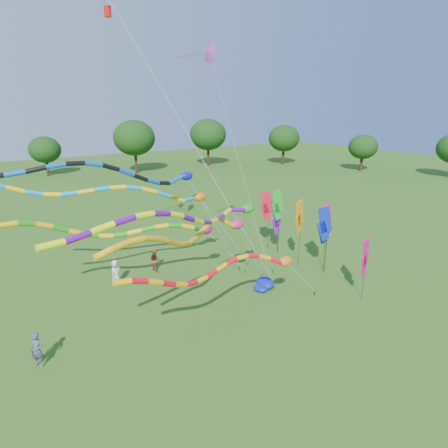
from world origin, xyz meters
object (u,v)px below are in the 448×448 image
person_b (37,350)px  person_c (155,260)px  person_a (116,272)px  tube_kite_red (235,268)px  tube_kite_orange (201,232)px  blue_nylon_heap (268,286)px

person_b → person_c: 11.03m
person_a → person_c: person_a is taller
tube_kite_red → person_a: (-3.33, 8.88, -2.83)m
tube_kite_red → tube_kite_orange: bearing=125.1°
person_b → person_c: size_ratio=1.08×
blue_nylon_heap → tube_kite_orange: bearing=-166.4°
tube_kite_orange → blue_nylon_heap: 7.85m
person_b → person_a: bearing=88.9°
blue_nylon_heap → person_c: person_c is taller
person_a → person_b: (-5.61, -6.16, -0.01)m
tube_kite_red → tube_kite_orange: 2.46m
blue_nylon_heap → person_b: bearing=-179.9°
tube_kite_orange → person_b: 9.14m
tube_kite_red → person_b: tube_kite_red is taller
blue_nylon_heap → person_c: size_ratio=1.04×
person_a → person_c: 3.13m
person_c → blue_nylon_heap: bearing=-152.6°
tube_kite_red → person_a: 9.90m
tube_kite_orange → person_a: tube_kite_orange is taller
person_b → person_c: bearing=79.4°
tube_kite_orange → blue_nylon_heap: (5.76, 1.39, -5.15)m
tube_kite_red → blue_nylon_heap: tube_kite_red is taller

